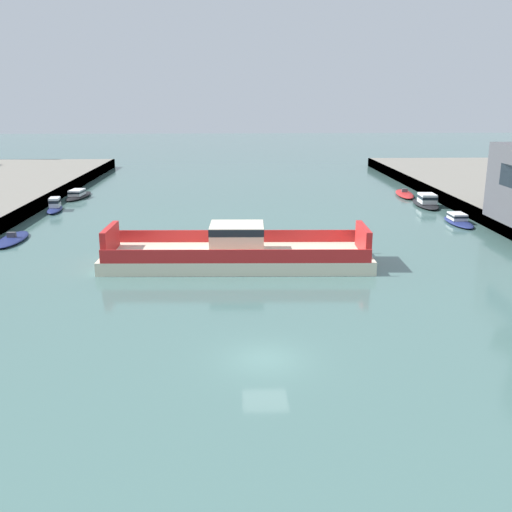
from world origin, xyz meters
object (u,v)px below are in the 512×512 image
Objects in this scene: moored_boat_near_right at (404,194)px; moored_boat_upstream_b at (426,202)px; moored_boat_mid_right at (78,195)px; moored_boat_near_left at (458,220)px; moored_boat_mid_left at (55,206)px; moored_boat_far_left at (12,239)px; chain_ferry at (237,252)px.

moored_boat_near_right is 1.02× the size of moored_boat_upstream_b.
moored_boat_near_right is 46.50m from moored_boat_mid_right.
moored_boat_near_left is 10.63m from moored_boat_upstream_b.
moored_boat_mid_right is 47.69m from moored_boat_upstream_b.
moored_boat_near_right is at bearing 11.70° from moored_boat_mid_left.
moored_boat_mid_right is 1.04× the size of moored_boat_upstream_b.
moored_boat_upstream_b reaches higher than moored_boat_far_left.
moored_boat_upstream_b is (47.30, 1.43, 0.02)m from moored_boat_mid_left.
moored_boat_mid_left is 0.81× the size of moored_boat_far_left.
moored_boat_upstream_b is at bearing 20.06° from moored_boat_far_left.
chain_ferry is 35.91m from moored_boat_upstream_b.
chain_ferry reaches higher than moored_boat_mid_right.
moored_boat_mid_left is at bearing -92.03° from moored_boat_mid_right.
moored_boat_near_left is at bearing -21.91° from moored_boat_mid_right.
moored_boat_mid_right is (-22.25, 34.39, -0.61)m from chain_ferry.
moored_boat_near_right is 52.91m from moored_boat_far_left.
moored_boat_far_left is at bearing -172.15° from moored_boat_near_left.
moored_boat_mid_right is at bearing 158.09° from moored_boat_near_left.
moored_boat_near_left is at bearing 7.85° from moored_boat_far_left.
moored_boat_far_left is 0.90× the size of moored_boat_upstream_b.
moored_boat_mid_right is at bearing 87.97° from moored_boat_mid_left.
moored_boat_far_left is (-47.07, -6.49, -0.20)m from moored_boat_near_left.
moored_boat_near_left is at bearing -88.03° from moored_boat_near_right.
moored_boat_near_left is 0.82× the size of moored_boat_near_right.
moored_boat_far_left is (0.08, -25.45, -0.23)m from moored_boat_mid_right.
moored_boat_near_left is 0.81× the size of moored_boat_mid_right.
moored_boat_mid_right is 1.16× the size of moored_boat_far_left.
moored_boat_near_right is at bearing 28.68° from moored_boat_far_left.
moored_boat_near_left is 0.84× the size of moored_boat_upstream_b.
moored_boat_mid_left is 9.78m from moored_boat_mid_right.
moored_boat_upstream_b is (46.88, 17.12, 0.42)m from moored_boat_far_left.
moored_boat_near_left is 18.91m from moored_boat_near_right.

